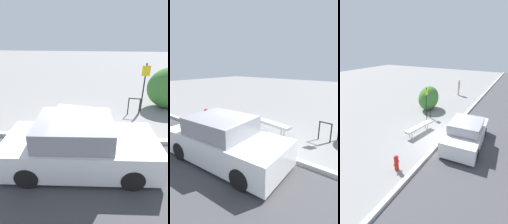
{
  "view_description": "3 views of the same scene",
  "coord_description": "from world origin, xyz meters",
  "views": [
    {
      "loc": [
        0.44,
        -5.31,
        3.59
      ],
      "look_at": [
        -0.09,
        0.95,
        0.65
      ],
      "focal_mm": 28.0,
      "sensor_mm": 36.0,
      "label": 1
    },
    {
      "loc": [
        4.0,
        -4.83,
        3.1
      ],
      "look_at": [
        -0.7,
        1.08,
        1.04
      ],
      "focal_mm": 28.0,
      "sensor_mm": 36.0,
      "label": 2
    },
    {
      "loc": [
        -8.88,
        -3.56,
        5.41
      ],
      "look_at": [
        1.14,
        2.12,
        0.92
      ],
      "focal_mm": 28.0,
      "sensor_mm": 36.0,
      "label": 3
    }
  ],
  "objects": [
    {
      "name": "sign_post",
      "position": [
        2.54,
        2.7,
        1.38
      ],
      "size": [
        0.36,
        0.08,
        2.3
      ],
      "color": "black",
      "rests_on": "ground_plane"
    },
    {
      "name": "shrub_hedge",
      "position": [
        4.02,
        3.29,
        1.03
      ],
      "size": [
        2.34,
        1.55,
        2.06
      ],
      "color": "#3D7A33",
      "rests_on": "ground_plane"
    },
    {
      "name": "bench",
      "position": [
        -0.26,
        1.7,
        0.45
      ],
      "size": [
        2.27,
        0.74,
        0.51
      ],
      "rotation": [
        0.0,
        0.0,
        -0.16
      ],
      "color": "gray",
      "rests_on": "ground_plane"
    },
    {
      "name": "fire_hydrant",
      "position": [
        -3.8,
        0.76,
        0.41
      ],
      "size": [
        0.36,
        0.22,
        0.77
      ],
      "color": "red",
      "rests_on": "ground_plane"
    },
    {
      "name": "parked_car_near",
      "position": [
        -0.03,
        -1.31,
        0.67
      ],
      "size": [
        4.27,
        2.04,
        1.48
      ],
      "rotation": [
        0.0,
        0.0,
        0.06
      ],
      "color": "black",
      "rests_on": "ground_plane"
    },
    {
      "name": "ground_plane",
      "position": [
        0.0,
        0.0,
        0.0
      ],
      "size": [
        60.0,
        60.0,
        0.0
      ],
      "primitive_type": "plane",
      "color": "gray"
    },
    {
      "name": "bike_rack",
      "position": [
        2.1,
        2.26,
        0.5
      ],
      "size": [
        0.55,
        0.11,
        0.83
      ],
      "rotation": [
        0.0,
        0.0,
        -0.11
      ],
      "color": "black",
      "rests_on": "ground_plane"
    },
    {
      "name": "pedestrian",
      "position": [
        9.66,
        2.51,
        0.94
      ],
      "size": [
        0.45,
        0.37,
        1.76
      ],
      "rotation": [
        0.0,
        0.0,
        3.6
      ],
      "color": "#B7AD99",
      "rests_on": "ground_plane"
    },
    {
      "name": "curb",
      "position": [
        0.0,
        0.0,
        0.07
      ],
      "size": [
        60.0,
        0.2,
        0.13
      ],
      "color": "#B7B7B2",
      "rests_on": "ground_plane"
    }
  ]
}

